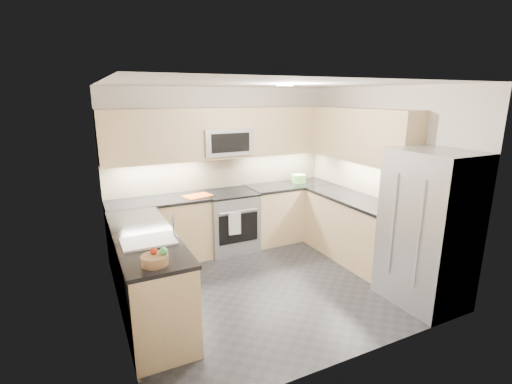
{
  "coord_description": "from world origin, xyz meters",
  "views": [
    {
      "loc": [
        -2.05,
        -3.86,
        2.37
      ],
      "look_at": [
        0.0,
        0.35,
        1.15
      ],
      "focal_mm": 26.0,
      "sensor_mm": 36.0,
      "label": 1
    }
  ],
  "objects_px": {
    "gas_range": "(230,221)",
    "utensil_bowl": "(299,178)",
    "cutting_board": "(198,196)",
    "fruit_basket": "(155,260)",
    "microwave": "(226,141)",
    "refrigerator": "(428,229)"
  },
  "relations": [
    {
      "from": "gas_range",
      "to": "utensil_bowl",
      "type": "xyz_separation_m",
      "value": [
        1.29,
        0.06,
        0.55
      ]
    },
    {
      "from": "cutting_board",
      "to": "utensil_bowl",
      "type": "bearing_deg",
      "value": 3.66
    },
    {
      "from": "cutting_board",
      "to": "fruit_basket",
      "type": "distance_m",
      "value": 2.27
    },
    {
      "from": "gas_range",
      "to": "microwave",
      "type": "relative_size",
      "value": 1.2
    },
    {
      "from": "gas_range",
      "to": "cutting_board",
      "type": "distance_m",
      "value": 0.72
    },
    {
      "from": "cutting_board",
      "to": "fruit_basket",
      "type": "height_order",
      "value": "fruit_basket"
    },
    {
      "from": "gas_range",
      "to": "refrigerator",
      "type": "relative_size",
      "value": 0.51
    },
    {
      "from": "gas_range",
      "to": "microwave",
      "type": "distance_m",
      "value": 1.25
    },
    {
      "from": "microwave",
      "to": "refrigerator",
      "type": "xyz_separation_m",
      "value": [
        1.45,
        -2.55,
        -0.8
      ]
    },
    {
      "from": "refrigerator",
      "to": "microwave",
      "type": "bearing_deg",
      "value": 119.62
    },
    {
      "from": "refrigerator",
      "to": "fruit_basket",
      "type": "relative_size",
      "value": 7.59
    },
    {
      "from": "microwave",
      "to": "cutting_board",
      "type": "distance_m",
      "value": 0.94
    },
    {
      "from": "refrigerator",
      "to": "cutting_board",
      "type": "distance_m",
      "value": 3.09
    },
    {
      "from": "gas_range",
      "to": "fruit_basket",
      "type": "bearing_deg",
      "value": -126.67
    },
    {
      "from": "utensil_bowl",
      "to": "cutting_board",
      "type": "distance_m",
      "value": 1.82
    },
    {
      "from": "gas_range",
      "to": "fruit_basket",
      "type": "xyz_separation_m",
      "value": [
        -1.54,
        -2.07,
        0.53
      ]
    },
    {
      "from": "gas_range",
      "to": "utensil_bowl",
      "type": "relative_size",
      "value": 3.81
    },
    {
      "from": "cutting_board",
      "to": "fruit_basket",
      "type": "bearing_deg",
      "value": -116.77
    },
    {
      "from": "utensil_bowl",
      "to": "fruit_basket",
      "type": "height_order",
      "value": "utensil_bowl"
    },
    {
      "from": "utensil_bowl",
      "to": "cutting_board",
      "type": "height_order",
      "value": "utensil_bowl"
    },
    {
      "from": "gas_range",
      "to": "microwave",
      "type": "xyz_separation_m",
      "value": [
        0.0,
        0.12,
        1.24
      ]
    },
    {
      "from": "utensil_bowl",
      "to": "fruit_basket",
      "type": "relative_size",
      "value": 1.01
    }
  ]
}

